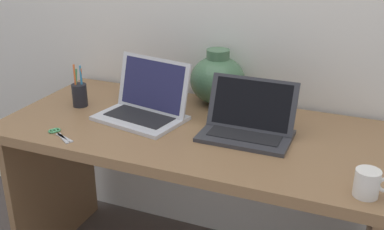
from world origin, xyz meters
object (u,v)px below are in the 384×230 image
laptop_left (146,102)px  pen_cup (80,94)px  scissors (58,133)px  coffee_mug (368,183)px  green_vase (218,79)px  laptop_right (249,121)px

laptop_left → pen_cup: size_ratio=2.04×
pen_cup → scissors: bearing=-72.0°
laptop_left → scissors: (-0.23, -0.28, -0.06)m
coffee_mug → laptop_left: bearing=161.8°
pen_cup → green_vase: bearing=26.5°
coffee_mug → pen_cup: (-1.18, 0.28, 0.01)m
green_vase → laptop_right: bearing=-50.9°
green_vase → scissors: bearing=-129.2°
laptop_right → coffee_mug: (0.43, -0.27, -0.01)m
green_vase → coffee_mug: (0.65, -0.54, -0.07)m
laptop_right → green_vase: green_vase is taller
laptop_right → scissors: size_ratio=2.34×
coffee_mug → pen_cup: bearing=166.7°
laptop_left → green_vase: 0.34m
green_vase → laptop_left: bearing=-129.0°
laptop_left → coffee_mug: bearing=-18.2°
laptop_left → laptop_right: (0.43, -0.01, -0.01)m
coffee_mug → green_vase: bearing=140.2°
green_vase → pen_cup: 0.59m
pen_cup → laptop_right: bearing=-0.4°
coffee_mug → pen_cup: pen_cup is taller
laptop_left → green_vase: bearing=51.0°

